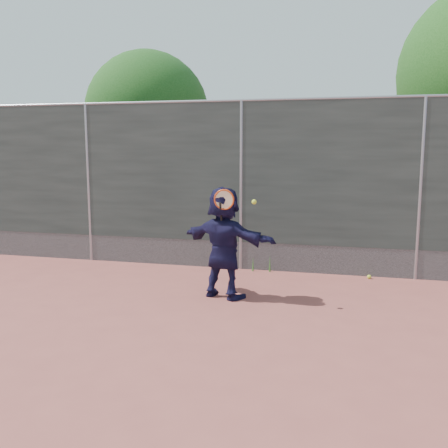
# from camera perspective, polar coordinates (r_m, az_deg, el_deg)

# --- Properties ---
(ground) EXTENTS (80.00, 80.00, 0.00)m
(ground) POSITION_cam_1_polar(r_m,az_deg,el_deg) (5.92, -5.37, -13.01)
(ground) COLOR #9E4C42
(ground) RESTS_ON ground
(player) EXTENTS (1.60, 0.95, 1.64)m
(player) POSITION_cam_1_polar(r_m,az_deg,el_deg) (7.27, -0.00, -2.13)
(player) COLOR #151335
(player) RESTS_ON ground
(ball_ground) EXTENTS (0.07, 0.07, 0.07)m
(ball_ground) POSITION_cam_1_polar(r_m,az_deg,el_deg) (8.79, 16.26, -5.81)
(ball_ground) COLOR #C7DA30
(ball_ground) RESTS_ON ground
(fence) EXTENTS (20.00, 0.06, 3.03)m
(fence) POSITION_cam_1_polar(r_m,az_deg,el_deg) (8.90, 1.97, 4.82)
(fence) COLOR #38423D
(fence) RESTS_ON ground
(swing_action) EXTENTS (0.62, 0.19, 0.51)m
(swing_action) POSITION_cam_1_polar(r_m,az_deg,el_deg) (6.95, 0.32, 2.64)
(swing_action) COLOR #C53F12
(swing_action) RESTS_ON ground
(tree_left) EXTENTS (3.15, 3.00, 4.53)m
(tree_left) POSITION_cam_1_polar(r_m,az_deg,el_deg) (12.66, -8.00, 12.06)
(tree_left) COLOR #382314
(tree_left) RESTS_ON ground
(weed_clump) EXTENTS (0.68, 0.07, 0.30)m
(weed_clump) POSITION_cam_1_polar(r_m,az_deg,el_deg) (8.95, 3.62, -4.56)
(weed_clump) COLOR #387226
(weed_clump) RESTS_ON ground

